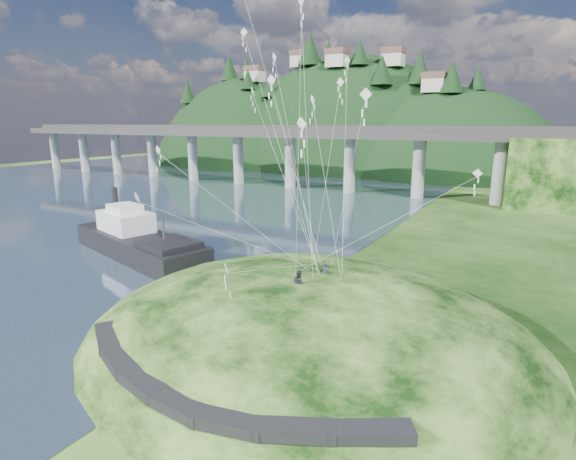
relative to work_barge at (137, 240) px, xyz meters
The scene contains 10 objects.
ground 22.47m from the work_barge, 28.54° to the right, with size 320.00×320.00×0.00m, color black.
water 55.81m from the work_barge, 159.75° to the left, with size 240.00×240.00×0.00m, color #31445A.
grass_hill 29.21m from the work_barge, 17.45° to the right, with size 36.00×32.00×13.00m.
footpath 33.97m from the work_barge, 37.00° to the right, with size 22.29×5.84×0.83m.
bridge 60.26m from the work_barge, 96.53° to the left, with size 160.00×11.00×15.00m.
far_ridge 114.40m from the work_barge, 102.11° to the left, with size 153.00×70.00×94.50m.
work_barge is the anchor object (origin of this frame).
wooden_dock 13.82m from the work_barge, 10.14° to the right, with size 12.94×3.65×0.91m.
kite_flyers 29.98m from the work_barge, 19.36° to the right, with size 1.55×3.52×1.82m.
kite_swarm 30.40m from the work_barge, 16.12° to the right, with size 21.06×17.91×20.70m.
Camera 1 is at (22.11, -25.64, 15.79)m, focal length 28.00 mm.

